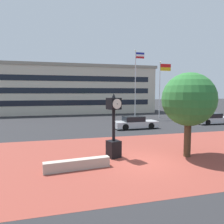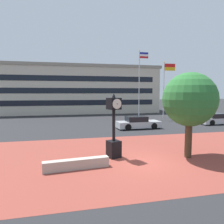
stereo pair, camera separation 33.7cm
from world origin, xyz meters
TOP-DOWN VIEW (x-y plane):
  - ground_plane at (0.00, 0.00)m, footprint 200.00×200.00m
  - plaza_brick_paving at (0.00, 1.31)m, footprint 44.00×10.62m
  - planter_wall at (-3.68, -0.28)m, footprint 3.22×0.74m
  - street_clock at (-1.49, 1.16)m, footprint 0.85×0.85m
  - plaza_tree at (2.87, 0.36)m, footprint 3.28×3.05m
  - car_street_near at (3.20, 10.20)m, footprint 4.55×1.94m
  - car_street_mid at (13.39, 11.10)m, footprint 4.43×1.93m
  - flagpole_primary at (6.24, 18.05)m, footprint 1.37×0.14m
  - flagpole_secondary at (10.15, 18.05)m, footprint 1.80×0.14m
  - civic_building at (-1.60, 32.05)m, footprint 29.55×13.12m

SIDE VIEW (x-z plane):
  - ground_plane at x=0.00m, z-range 0.00..0.00m
  - plaza_brick_paving at x=0.00m, z-range 0.00..0.01m
  - planter_wall at x=-3.68m, z-range 0.00..0.50m
  - car_street_near at x=3.20m, z-range -0.07..1.21m
  - car_street_mid at x=13.39m, z-range -0.07..1.21m
  - street_clock at x=-1.49m, z-range -0.25..3.43m
  - plaza_tree at x=2.87m, z-range 0.82..5.69m
  - civic_building at x=-1.60m, z-range 0.01..8.62m
  - flagpole_secondary at x=10.15m, z-range 0.86..9.04m
  - flagpole_primary at x=6.24m, z-range 0.64..10.28m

